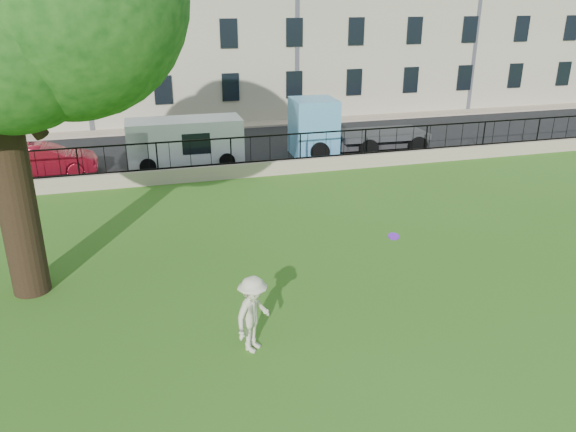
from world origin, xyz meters
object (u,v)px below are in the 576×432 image
object	(u,v)px
red_sedan	(46,160)
blue_truck	(358,125)
frisbee	(394,236)
white_van	(185,143)
man	(253,314)

from	to	relation	value
red_sedan	blue_truck	bearing A→B (deg)	-90.56
red_sedan	blue_truck	xyz separation A→B (m)	(14.12, 0.05, 0.67)
frisbee	white_van	bearing A→B (deg)	104.73
white_van	man	bearing A→B (deg)	-89.71
red_sedan	blue_truck	world-z (taller)	blue_truck
frisbee	white_van	world-z (taller)	white_van
red_sedan	white_van	world-z (taller)	white_van
man	blue_truck	distance (m)	17.03
white_van	red_sedan	bearing A→B (deg)	-179.11
frisbee	man	bearing A→B (deg)	-162.70
man	blue_truck	size ratio (longest dim) A/B	0.27
blue_truck	frisbee	bearing A→B (deg)	-106.73
man	white_van	size ratio (longest dim) A/B	0.34
red_sedan	white_van	xyz separation A→B (m)	(5.85, 0.00, 0.38)
frisbee	red_sedan	size ratio (longest dim) A/B	0.07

